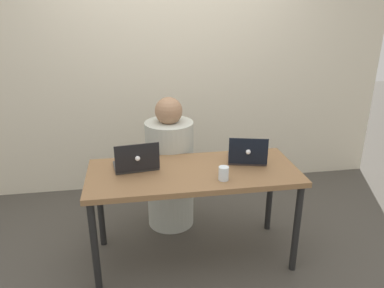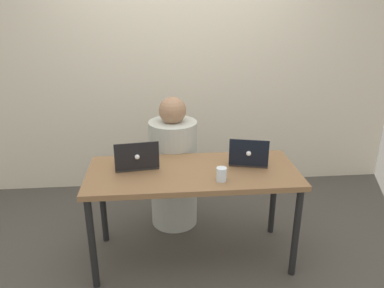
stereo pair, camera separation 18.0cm
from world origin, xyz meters
TOP-DOWN VIEW (x-y plane):
  - ground_plane at (0.00, 0.00)m, footprint 12.00×12.00m
  - back_wall at (0.00, 1.34)m, footprint 4.50×0.10m
  - desk at (0.00, 0.00)m, footprint 1.52×0.65m
  - person_at_center at (-0.12, 0.52)m, footprint 0.42×0.42m
  - laptop_back_right at (0.43, 0.08)m, footprint 0.33×0.29m
  - laptop_back_left at (-0.41, 0.09)m, footprint 0.34×0.27m
  - water_glass_right at (0.18, -0.18)m, footprint 0.07×0.07m

SIDE VIEW (x-z plane):
  - ground_plane at x=0.00m, z-range 0.00..0.00m
  - person_at_center at x=-0.12m, z-range -0.07..1.10m
  - desk at x=0.00m, z-range 0.30..1.04m
  - water_glass_right at x=0.18m, z-range 0.74..0.84m
  - laptop_back_left at x=-0.41m, z-range 0.69..0.90m
  - laptop_back_right at x=0.43m, z-range 0.69..0.90m
  - back_wall at x=0.00m, z-range 0.00..2.34m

